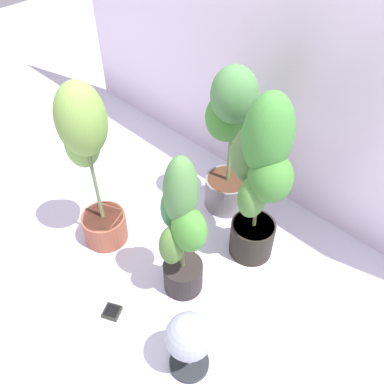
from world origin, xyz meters
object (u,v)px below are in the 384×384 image
Objects in this scene: potted_plant_front_right at (181,230)px; hygrometer_box at (112,312)px; potted_plant_front_left at (89,160)px; potted_plant_back_right at (260,176)px; potted_plant_back_center at (229,137)px; floor_fan at (189,339)px.

hygrometer_box is at bearing -111.59° from potted_plant_front_right.
potted_plant_back_right is at bearing 36.66° from potted_plant_front_left.
potted_plant_front_right is 0.67m from potted_plant_back_center.
potted_plant_back_center is at bearing 28.95° from floor_fan.
floor_fan is (0.88, -0.20, -0.33)m from potted_plant_front_left.
potted_plant_front_left is at bearing -143.34° from potted_plant_back_right.
potted_plant_back_right is 0.98m from hygrometer_box.
potted_plant_front_right is at bearing -102.79° from potted_plant_back_right.
potted_plant_front_right reaches higher than floor_fan.
potted_plant_back_right reaches higher than potted_plant_back_center.
potted_plant_back_right is at bearing 13.66° from floor_fan.
potted_plant_front_left reaches higher than potted_plant_back_center.
potted_plant_back_center is 0.93× the size of potted_plant_front_left.
potted_plant_front_left is 0.96m from floor_fan.
floor_fan is at bearing -106.35° from hygrometer_box.
potted_plant_back_center is 8.65× the size of hygrometer_box.
potted_plant_front_left is 0.76m from hygrometer_box.
potted_plant_back_center reaches higher than potted_plant_front_right.
potted_plant_back_center is at bearing -20.44° from hygrometer_box.
potted_plant_front_right is 0.46m from floor_fan.
potted_plant_back_center is at bearing 65.37° from potted_plant_front_left.
potted_plant_back_right is 0.45m from potted_plant_front_right.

